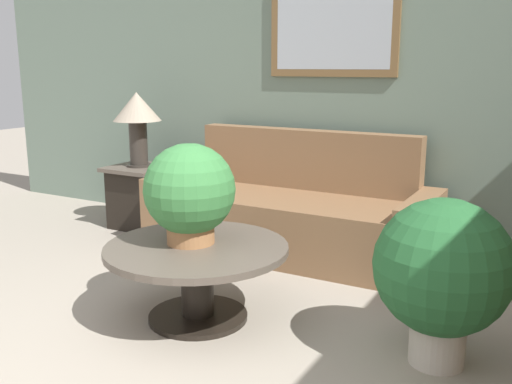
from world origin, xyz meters
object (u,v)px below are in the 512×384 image
(side_table, at_px, (141,196))
(couch_main, at_px, (290,214))
(potted_plant_on_table, at_px, (190,192))
(potted_plant_floor, at_px, (442,271))
(coffee_table, at_px, (197,266))
(table_lamp, at_px, (137,114))

(side_table, bearing_deg, couch_main, 0.86)
(potted_plant_on_table, bearing_deg, potted_plant_floor, 5.76)
(side_table, xyz_separation_m, potted_plant_on_table, (1.55, -1.36, 0.47))
(coffee_table, height_order, side_table, side_table)
(coffee_table, distance_m, potted_plant_floor, 1.36)
(side_table, xyz_separation_m, potted_plant_floor, (2.95, -1.22, 0.20))
(potted_plant_floor, bearing_deg, potted_plant_on_table, -174.24)
(table_lamp, xyz_separation_m, potted_plant_floor, (2.95, -1.22, -0.55))
(coffee_table, relative_size, side_table, 1.87)
(potted_plant_on_table, distance_m, potted_plant_floor, 1.43)
(potted_plant_floor, bearing_deg, coffee_table, -173.07)
(table_lamp, bearing_deg, potted_plant_on_table, -41.37)
(potted_plant_on_table, bearing_deg, coffee_table, -21.60)
(table_lamp, height_order, potted_plant_floor, table_lamp)
(potted_plant_on_table, bearing_deg, table_lamp, 138.63)
(potted_plant_on_table, bearing_deg, couch_main, 91.25)
(coffee_table, xyz_separation_m, potted_plant_floor, (1.34, 0.16, 0.16))
(couch_main, xyz_separation_m, table_lamp, (-1.52, -0.02, 0.74))
(potted_plant_on_table, xyz_separation_m, potted_plant_floor, (1.40, 0.14, -0.27))
(couch_main, bearing_deg, coffee_table, -86.51)
(coffee_table, relative_size, potted_plant_floor, 1.25)
(couch_main, xyz_separation_m, coffee_table, (0.09, -1.41, 0.02))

